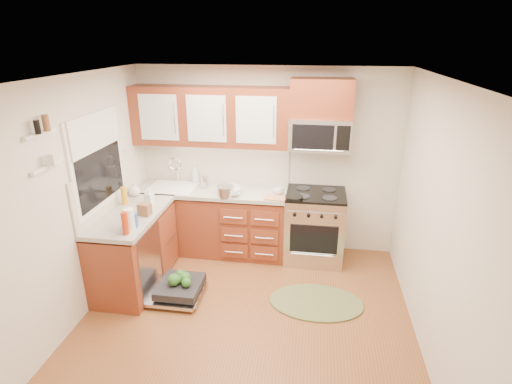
% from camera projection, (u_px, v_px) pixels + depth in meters
% --- Properties ---
extents(floor, '(3.50, 3.50, 0.00)m').
position_uv_depth(floor, '(246.00, 321.00, 4.26)').
color(floor, brown).
rests_on(floor, ground).
extents(ceiling, '(3.50, 3.50, 0.00)m').
position_uv_depth(ceiling, '(243.00, 79.00, 3.35)').
color(ceiling, white).
rests_on(ceiling, ground).
extents(wall_back, '(3.50, 0.04, 2.50)m').
position_uv_depth(wall_back, '(267.00, 161.00, 5.42)').
color(wall_back, beige).
rests_on(wall_back, ground).
extents(wall_front, '(3.50, 0.04, 2.50)m').
position_uv_depth(wall_front, '(189.00, 344.00, 2.20)').
color(wall_front, beige).
rests_on(wall_front, ground).
extents(wall_left, '(0.04, 3.50, 2.50)m').
position_uv_depth(wall_left, '(75.00, 203.00, 4.05)').
color(wall_left, beige).
rests_on(wall_left, ground).
extents(wall_right, '(0.04, 3.50, 2.50)m').
position_uv_depth(wall_right, '(437.00, 226.00, 3.56)').
color(wall_right, beige).
rests_on(wall_right, ground).
extents(base_cabinet_back, '(2.05, 0.60, 0.85)m').
position_uv_depth(base_cabinet_back, '(212.00, 222.00, 5.54)').
color(base_cabinet_back, maroon).
rests_on(base_cabinet_back, ground).
extents(base_cabinet_left, '(0.60, 1.25, 0.85)m').
position_uv_depth(base_cabinet_left, '(134.00, 251.00, 4.79)').
color(base_cabinet_left, maroon).
rests_on(base_cabinet_left, ground).
extents(countertop_back, '(2.07, 0.64, 0.05)m').
position_uv_depth(countertop_back, '(211.00, 191.00, 5.36)').
color(countertop_back, '#ADAA9E').
rests_on(countertop_back, base_cabinet_back).
extents(countertop_left, '(0.64, 1.27, 0.05)m').
position_uv_depth(countertop_left, '(131.00, 215.00, 4.62)').
color(countertop_left, '#ADAA9E').
rests_on(countertop_left, base_cabinet_left).
extents(backsplash_back, '(2.05, 0.02, 0.57)m').
position_uv_depth(backsplash_back, '(215.00, 162.00, 5.52)').
color(backsplash_back, beige).
rests_on(backsplash_back, ground).
extents(backsplash_left, '(0.02, 1.25, 0.57)m').
position_uv_depth(backsplash_left, '(103.00, 189.00, 4.55)').
color(backsplash_left, beige).
rests_on(backsplash_left, ground).
extents(upper_cabinets, '(2.05, 0.35, 0.75)m').
position_uv_depth(upper_cabinets, '(210.00, 116.00, 5.13)').
color(upper_cabinets, maroon).
rests_on(upper_cabinets, ground).
extents(cabinet_over_mw, '(0.76, 0.35, 0.47)m').
position_uv_depth(cabinet_over_mw, '(322.00, 98.00, 4.84)').
color(cabinet_over_mw, maroon).
rests_on(cabinet_over_mw, ground).
extents(range, '(0.76, 0.64, 0.95)m').
position_uv_depth(range, '(314.00, 226.00, 5.31)').
color(range, silver).
rests_on(range, ground).
extents(microwave, '(0.76, 0.38, 0.40)m').
position_uv_depth(microwave, '(320.00, 134.00, 4.98)').
color(microwave, silver).
rests_on(microwave, ground).
extents(sink, '(0.62, 0.50, 0.26)m').
position_uv_depth(sink, '(173.00, 196.00, 5.45)').
color(sink, white).
rests_on(sink, ground).
extents(dishwasher, '(0.70, 0.60, 0.20)m').
position_uv_depth(dishwasher, '(177.00, 289.00, 4.62)').
color(dishwasher, silver).
rests_on(dishwasher, ground).
extents(window, '(0.03, 1.05, 1.05)m').
position_uv_depth(window, '(98.00, 161.00, 4.40)').
color(window, white).
rests_on(window, ground).
extents(window_blind, '(0.02, 0.96, 0.40)m').
position_uv_depth(window_blind, '(95.00, 132.00, 4.28)').
color(window_blind, white).
rests_on(window_blind, ground).
extents(shelf_upper, '(0.04, 0.40, 0.03)m').
position_uv_depth(shelf_upper, '(40.00, 134.00, 3.43)').
color(shelf_upper, white).
rests_on(shelf_upper, ground).
extents(shelf_lower, '(0.04, 0.40, 0.03)m').
position_uv_depth(shelf_lower, '(47.00, 167.00, 3.54)').
color(shelf_lower, white).
rests_on(shelf_lower, ground).
extents(rug, '(1.17, 0.87, 0.02)m').
position_uv_depth(rug, '(316.00, 302.00, 4.54)').
color(rug, olive).
rests_on(rug, ground).
extents(skillet, '(0.25, 0.25, 0.04)m').
position_uv_depth(skillet, '(294.00, 198.00, 4.94)').
color(skillet, black).
rests_on(skillet, range).
extents(stock_pot, '(0.26, 0.26, 0.13)m').
position_uv_depth(stock_pot, '(225.00, 191.00, 5.09)').
color(stock_pot, silver).
rests_on(stock_pot, countertop_back).
extents(cutting_board, '(0.30, 0.21, 0.02)m').
position_uv_depth(cutting_board, '(276.00, 198.00, 5.02)').
color(cutting_board, '#AA754D').
rests_on(cutting_board, countertop_back).
extents(canister, '(0.12, 0.12, 0.16)m').
position_uv_depth(canister, '(205.00, 182.00, 5.36)').
color(canister, silver).
rests_on(canister, countertop_back).
extents(paper_towel_roll, '(0.14, 0.14, 0.23)m').
position_uv_depth(paper_towel_roll, '(129.00, 219.00, 4.18)').
color(paper_towel_roll, white).
rests_on(paper_towel_roll, countertop_left).
extents(mustard_bottle, '(0.07, 0.07, 0.22)m').
position_uv_depth(mustard_bottle, '(124.00, 196.00, 4.82)').
color(mustard_bottle, orange).
rests_on(mustard_bottle, countertop_left).
extents(red_bottle, '(0.07, 0.07, 0.25)m').
position_uv_depth(red_bottle, '(125.00, 223.00, 4.08)').
color(red_bottle, '#B22F0E').
rests_on(red_bottle, countertop_left).
extents(wooden_box, '(0.15, 0.12, 0.14)m').
position_uv_depth(wooden_box, '(145.00, 210.00, 4.54)').
color(wooden_box, brown).
rests_on(wooden_box, countertop_left).
extents(blue_carton, '(0.10, 0.06, 0.15)m').
position_uv_depth(blue_carton, '(133.00, 220.00, 4.25)').
color(blue_carton, '#2457A8').
rests_on(blue_carton, countertop_left).
extents(bowl_a, '(0.27, 0.27, 0.06)m').
position_uv_depth(bowl_a, '(232.00, 193.00, 5.12)').
color(bowl_a, '#999999').
rests_on(bowl_a, countertop_back).
extents(bowl_b, '(0.35, 0.35, 0.09)m').
position_uv_depth(bowl_b, '(231.00, 190.00, 5.18)').
color(bowl_b, '#999999').
rests_on(bowl_b, countertop_back).
extents(cup, '(0.13, 0.13, 0.10)m').
position_uv_depth(cup, '(279.00, 191.00, 5.14)').
color(cup, '#999999').
rests_on(cup, countertop_back).
extents(soap_bottle_a, '(0.13, 0.13, 0.26)m').
position_uv_depth(soap_bottle_a, '(195.00, 173.00, 5.56)').
color(soap_bottle_a, '#999999').
rests_on(soap_bottle_a, countertop_back).
extents(soap_bottle_b, '(0.11, 0.11, 0.20)m').
position_uv_depth(soap_bottle_b, '(149.00, 196.00, 4.85)').
color(soap_bottle_b, '#999999').
rests_on(soap_bottle_b, countertop_left).
extents(soap_bottle_c, '(0.16, 0.16, 0.18)m').
position_uv_depth(soap_bottle_c, '(134.00, 189.00, 5.09)').
color(soap_bottle_c, '#999999').
rests_on(soap_bottle_c, countertop_left).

